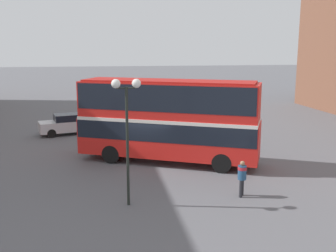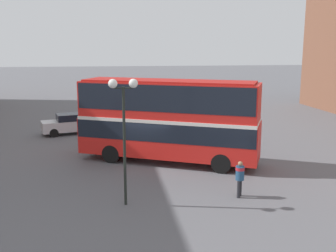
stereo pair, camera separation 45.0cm
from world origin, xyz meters
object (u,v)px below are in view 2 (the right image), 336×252
(parked_car_kerb_far, at_px, (126,111))
(street_lamp_twin_globe, at_px, (124,109))
(pedestrian_foreground, at_px, (240,175))
(parked_car_kerb_near, at_px, (70,124))
(double_decker_bus, at_px, (168,116))

(parked_car_kerb_far, xyz_separation_m, street_lamp_twin_globe, (-0.93, -20.85, 3.43))
(pedestrian_foreground, bearing_deg, street_lamp_twin_globe, 33.99)
(parked_car_kerb_near, height_order, parked_car_kerb_far, parked_car_kerb_near)
(parked_car_kerb_near, bearing_deg, pedestrian_foreground, 106.34)
(pedestrian_foreground, relative_size, parked_car_kerb_near, 0.38)
(double_decker_bus, bearing_deg, street_lamp_twin_globe, -88.69)
(double_decker_bus, relative_size, parked_car_kerb_near, 2.37)
(parked_car_kerb_near, bearing_deg, parked_car_kerb_far, -142.71)
(pedestrian_foreground, xyz_separation_m, parked_car_kerb_near, (-8.88, 14.83, -0.22))
(pedestrian_foreground, bearing_deg, parked_car_kerb_near, -26.36)
(pedestrian_foreground, distance_m, street_lamp_twin_globe, 6.08)
(parked_car_kerb_near, height_order, street_lamp_twin_globe, street_lamp_twin_globe)
(pedestrian_foreground, height_order, parked_car_kerb_near, pedestrian_foreground)
(parked_car_kerb_near, distance_m, street_lamp_twin_globe, 15.77)
(pedestrian_foreground, relative_size, parked_car_kerb_far, 0.42)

